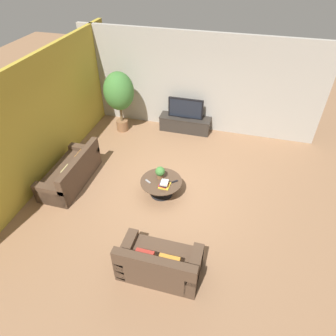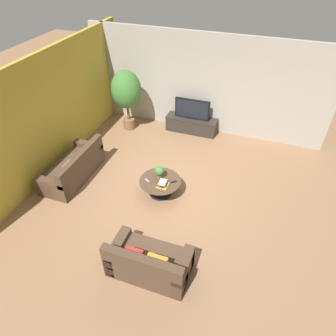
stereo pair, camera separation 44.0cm
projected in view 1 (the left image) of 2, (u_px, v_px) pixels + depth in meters
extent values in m
plane|color=#8C6647|center=(168.00, 191.00, 7.55)|extent=(24.00, 24.00, 0.00)
cube|color=#A39E93|center=(196.00, 83.00, 9.05)|extent=(7.40, 0.12, 3.00)
cube|color=gold|center=(44.00, 118.00, 7.42)|extent=(0.12, 7.40, 3.00)
cube|color=#2D2823|center=(185.00, 124.00, 9.66)|extent=(1.59, 0.48, 0.48)
cube|color=#2D2823|center=(185.00, 118.00, 9.51)|extent=(1.62, 0.50, 0.02)
cube|color=black|center=(186.00, 108.00, 9.30)|extent=(1.09, 0.08, 0.64)
cube|color=black|center=(185.00, 109.00, 9.27)|extent=(1.01, 0.00, 0.57)
cube|color=black|center=(185.00, 117.00, 9.50)|extent=(0.33, 0.13, 0.02)
cylinder|color=black|center=(161.00, 193.00, 7.48)|extent=(0.56, 0.56, 0.02)
cylinder|color=black|center=(161.00, 188.00, 7.36)|extent=(0.10, 0.10, 0.40)
cylinder|color=#4C3828|center=(161.00, 181.00, 7.23)|extent=(1.01, 1.01, 0.02)
cube|color=#4C3828|center=(70.00, 175.00, 7.72)|extent=(0.84, 1.88, 0.42)
cube|color=#4C3828|center=(79.00, 164.00, 7.38)|extent=(0.16, 1.88, 0.42)
cube|color=#4C3828|center=(85.00, 154.00, 8.31)|extent=(0.84, 0.20, 0.54)
cube|color=#4C3828|center=(52.00, 195.00, 7.05)|extent=(0.84, 0.20, 0.54)
cube|color=orange|center=(80.00, 158.00, 7.70)|extent=(0.17, 0.32, 0.31)
cube|color=tan|center=(67.00, 173.00, 7.22)|extent=(0.13, 0.33, 0.30)
cube|color=#4C3828|center=(160.00, 264.00, 5.68)|extent=(1.52, 0.84, 0.42)
cube|color=#4C3828|center=(154.00, 267.00, 5.16)|extent=(1.52, 0.16, 0.42)
cube|color=#4C3828|center=(194.00, 270.00, 5.51)|extent=(0.20, 0.84, 0.54)
cube|color=#4C3828|center=(127.00, 254.00, 5.78)|extent=(0.20, 0.84, 0.54)
cube|color=orange|center=(169.00, 263.00, 5.26)|extent=(0.37, 0.13, 0.34)
cube|color=#B23328|center=(145.00, 258.00, 5.37)|extent=(0.34, 0.17, 0.32)
cylinder|color=brown|center=(122.00, 125.00, 9.73)|extent=(0.37, 0.37, 0.34)
cylinder|color=brown|center=(121.00, 115.00, 9.49)|extent=(0.08, 0.08, 0.41)
ellipsoid|color=#3D7533|center=(119.00, 91.00, 8.99)|extent=(0.92, 0.92, 1.18)
cylinder|color=brown|center=(160.00, 176.00, 7.28)|extent=(0.15, 0.15, 0.10)
sphere|color=#3D7533|center=(160.00, 171.00, 7.19)|extent=(0.23, 0.23, 0.23)
cube|color=gold|center=(165.00, 185.00, 7.07)|extent=(0.25, 0.28, 0.03)
cube|color=#A32823|center=(164.00, 185.00, 7.06)|extent=(0.23, 0.24, 0.03)
cube|color=#2D4C84|center=(164.00, 184.00, 7.04)|extent=(0.18, 0.21, 0.02)
cube|color=#232326|center=(165.00, 183.00, 7.02)|extent=(0.17, 0.27, 0.02)
cube|color=beige|center=(165.00, 183.00, 6.99)|extent=(0.18, 0.22, 0.04)
cube|color=black|center=(175.00, 182.00, 7.19)|extent=(0.15, 0.14, 0.02)
cube|color=gray|center=(148.00, 181.00, 7.19)|extent=(0.16, 0.12, 0.02)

